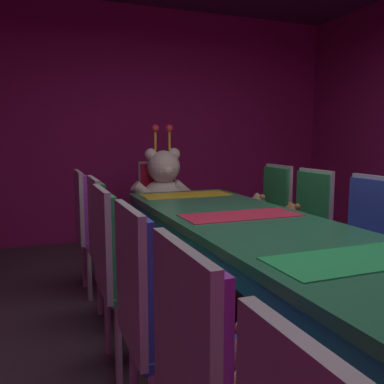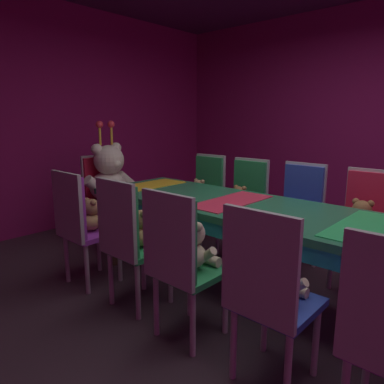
{
  "view_description": "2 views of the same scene",
  "coord_description": "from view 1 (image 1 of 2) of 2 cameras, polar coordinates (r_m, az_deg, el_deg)",
  "views": [
    {
      "loc": [
        -1.23,
        -1.79,
        1.24
      ],
      "look_at": [
        -0.19,
        0.89,
        0.86
      ],
      "focal_mm": 38.32,
      "sensor_mm": 36.0,
      "label": 1
    },
    {
      "loc": [
        -2.29,
        -1.14,
        1.4
      ],
      "look_at": [
        0.18,
        1.1,
        0.71
      ],
      "focal_mm": 33.41,
      "sensor_mm": 36.0,
      "label": 2
    }
  ],
  "objects": [
    {
      "name": "chair_right_3",
      "position": [
        3.02,
        22.79,
        -5.29
      ],
      "size": [
        0.42,
        0.41,
        0.98
      ],
      "rotation": [
        0.0,
        0.0,
        3.14
      ],
      "color": "#2D47B2",
      "rests_on": "ground_plane"
    },
    {
      "name": "chair_left_4",
      "position": [
        2.75,
        -11.73,
        -6.07
      ],
      "size": [
        0.42,
        0.41,
        0.98
      ],
      "color": "#268C4C",
      "rests_on": "ground_plane"
    },
    {
      "name": "wall_back",
      "position": [
        5.14,
        -7.4,
        9.36
      ],
      "size": [
        5.2,
        0.12,
        2.8
      ],
      "primitive_type": "cube",
      "color": "#8C1959",
      "rests_on": "ground_plane"
    },
    {
      "name": "king_teddy_bear",
      "position": [
        4.18,
        -3.89,
        0.87
      ],
      "size": [
        0.71,
        0.55,
        0.91
      ],
      "rotation": [
        0.0,
        0.0,
        -1.57
      ],
      "color": "silver",
      "rests_on": "throne_chair"
    },
    {
      "name": "chair_left_3",
      "position": [
        2.22,
        -10.29,
        -9.36
      ],
      "size": [
        0.42,
        0.41,
        0.98
      ],
      "color": "#268C4C",
      "rests_on": "ground_plane"
    },
    {
      "name": "teddy_left_4",
      "position": [
        2.78,
        -8.79,
        -6.19
      ],
      "size": [
        0.23,
        0.3,
        0.28
      ],
      "color": "#9E7247",
      "rests_on": "chair_left_4"
    },
    {
      "name": "chair_left_2",
      "position": [
        1.67,
        -5.82,
        -15.19
      ],
      "size": [
        0.42,
        0.41,
        0.98
      ],
      "color": "#2D47B2",
      "rests_on": "ground_plane"
    },
    {
      "name": "teddy_left_3",
      "position": [
        2.25,
        -6.6,
        -9.1
      ],
      "size": [
        0.26,
        0.34,
        0.32
      ],
      "color": "beige",
      "rests_on": "chair_left_3"
    },
    {
      "name": "throne_chair",
      "position": [
        4.36,
        -4.54,
        -0.88
      ],
      "size": [
        0.41,
        0.42,
        0.98
      ],
      "rotation": [
        0.0,
        0.0,
        -1.57
      ],
      "color": "red",
      "rests_on": "ground_plane"
    },
    {
      "name": "teddy_right_4",
      "position": [
        3.35,
        13.66,
        -4.08
      ],
      "size": [
        0.22,
        0.28,
        0.27
      ],
      "rotation": [
        0.0,
        0.0,
        3.14
      ],
      "color": "olive",
      "rests_on": "chair_right_4"
    },
    {
      "name": "chair_left_5",
      "position": [
        3.32,
        -14.03,
        -3.77
      ],
      "size": [
        0.42,
        0.41,
        0.98
      ],
      "color": "purple",
      "rests_on": "ground_plane"
    },
    {
      "name": "teddy_left_1",
      "position": [
        1.24,
        9.31,
        -24.68
      ],
      "size": [
        0.23,
        0.3,
        0.28
      ],
      "color": "tan",
      "rests_on": "chair_left_1"
    },
    {
      "name": "ground_plane",
      "position": [
        2.5,
        12.45,
        -22.3
      ],
      "size": [
        7.9,
        7.9,
        0.0
      ],
      "primitive_type": "plane",
      "color": "#3F2D38"
    },
    {
      "name": "chair_right_5",
      "position": [
        3.91,
        10.91,
        -2.0
      ],
      "size": [
        0.42,
        0.41,
        0.98
      ],
      "rotation": [
        0.0,
        0.0,
        3.14
      ],
      "color": "#268C4C",
      "rests_on": "ground_plane"
    },
    {
      "name": "teddy_left_5",
      "position": [
        3.35,
        -11.58,
        -3.92
      ],
      "size": [
        0.23,
        0.3,
        0.28
      ],
      "color": "#9E7247",
      "rests_on": "chair_left_5"
    },
    {
      "name": "teddy_left_2",
      "position": [
        1.71,
        -1.01,
        -15.1
      ],
      "size": [
        0.23,
        0.3,
        0.28
      ],
      "color": "beige",
      "rests_on": "chair_left_2"
    },
    {
      "name": "chair_right_4",
      "position": [
        3.43,
        15.63,
        -3.48
      ],
      "size": [
        0.42,
        0.41,
        0.98
      ],
      "rotation": [
        0.0,
        0.0,
        3.14
      ],
      "color": "#268C4C",
      "rests_on": "ground_plane"
    },
    {
      "name": "banquet_table",
      "position": [
        2.25,
        12.94,
        -7.6
      ],
      "size": [
        0.9,
        3.6,
        0.75
      ],
      "color": "#26724C",
      "rests_on": "ground_plane"
    },
    {
      "name": "teddy_right_5",
      "position": [
        3.84,
        9.1,
        -2.49
      ],
      "size": [
        0.22,
        0.28,
        0.27
      ],
      "rotation": [
        0.0,
        0.0,
        3.14
      ],
      "color": "tan",
      "rests_on": "chair_right_5"
    }
  ]
}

